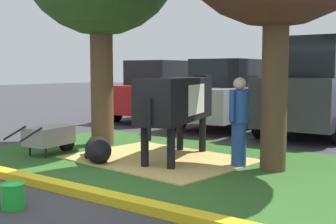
# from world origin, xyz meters

# --- Properties ---
(ground_plane) EXTENTS (80.00, 80.00, 0.00)m
(ground_plane) POSITION_xyz_m (0.00, 0.00, 0.00)
(ground_plane) COLOR #38383D
(grass_island) EXTENTS (7.55, 4.77, 0.02)m
(grass_island) POSITION_xyz_m (-0.55, 2.42, 0.01)
(grass_island) COLOR #2D5B23
(grass_island) RESTS_ON ground
(curb_yellow) EXTENTS (8.75, 0.24, 0.12)m
(curb_yellow) POSITION_xyz_m (-0.55, -0.11, 0.06)
(curb_yellow) COLOR yellow
(curb_yellow) RESTS_ON ground
(hay_bedding) EXTENTS (3.42, 2.71, 0.04)m
(hay_bedding) POSITION_xyz_m (-0.57, 2.38, 0.03)
(hay_bedding) COLOR tan
(hay_bedding) RESTS_ON ground
(cow_holstein) EXTENTS (1.24, 3.08, 1.60)m
(cow_holstein) POSITION_xyz_m (-0.33, 2.68, 1.14)
(cow_holstein) COLOR black
(cow_holstein) RESTS_ON ground
(calf_lying) EXTENTS (1.21, 1.09, 0.48)m
(calf_lying) POSITION_xyz_m (-1.39, 1.59, 0.24)
(calf_lying) COLOR black
(calf_lying) RESTS_ON ground
(person_handler) EXTENTS (0.34, 0.53, 1.58)m
(person_handler) POSITION_xyz_m (0.95, 2.70, 0.85)
(person_handler) COLOR #23478C
(person_handler) RESTS_ON ground
(wheelbarrow) EXTENTS (0.68, 1.62, 0.63)m
(wheelbarrow) POSITION_xyz_m (-2.66, 1.51, 0.39)
(wheelbarrow) COLOR gray
(wheelbarrow) RESTS_ON ground
(bucket_green) EXTENTS (0.31, 0.31, 0.32)m
(bucket_green) POSITION_xyz_m (-0.25, -1.00, 0.17)
(bucket_green) COLOR green
(bucket_green) RESTS_ON ground
(sedan_red) EXTENTS (2.18, 4.48, 2.02)m
(sedan_red) POSITION_xyz_m (-4.73, 7.98, 0.98)
(sedan_red) COLOR red
(sedan_red) RESTS_ON ground
(sedan_silver) EXTENTS (2.18, 4.48, 2.02)m
(sedan_silver) POSITION_xyz_m (-1.88, 7.57, 0.98)
(sedan_silver) COLOR #B7B7BC
(sedan_silver) RESTS_ON ground
(suv_dark_grey) EXTENTS (2.29, 4.68, 2.52)m
(suv_dark_grey) POSITION_xyz_m (0.66, 7.68, 1.27)
(suv_dark_grey) COLOR #3D3D42
(suv_dark_grey) RESTS_ON ground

